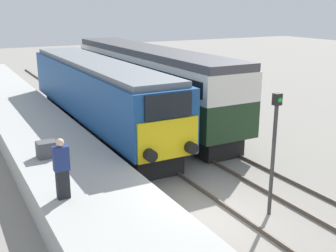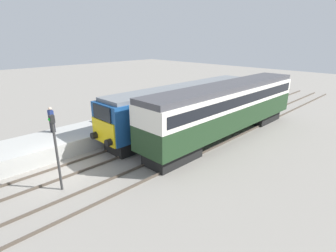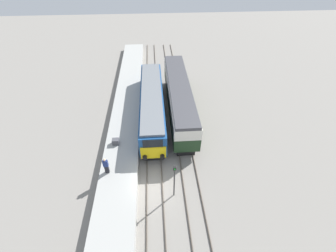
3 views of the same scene
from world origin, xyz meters
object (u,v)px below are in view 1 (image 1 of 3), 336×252
(locomotive, at_px, (97,92))
(signal_post, at_px, (274,145))
(passenger_carriage, at_px, (148,77))
(person_on_platform, at_px, (62,169))
(luggage_crate, at_px, (47,149))

(locomotive, distance_m, signal_post, 11.54)
(locomotive, xyz_separation_m, passenger_carriage, (3.40, 0.95, 0.38))
(passenger_carriage, height_order, person_on_platform, passenger_carriage)
(locomotive, height_order, luggage_crate, locomotive)
(person_on_platform, bearing_deg, passenger_carriage, 52.95)
(signal_post, xyz_separation_m, luggage_crate, (-5.62, 5.88, -1.01))
(passenger_carriage, distance_m, luggage_crate, 9.84)
(passenger_carriage, distance_m, person_on_platform, 12.79)
(signal_post, bearing_deg, person_on_platform, 160.17)
(passenger_carriage, bearing_deg, luggage_crate, -138.48)
(passenger_carriage, height_order, signal_post, passenger_carriage)
(signal_post, height_order, luggage_crate, signal_post)
(passenger_carriage, bearing_deg, signal_post, -97.83)
(locomotive, height_order, passenger_carriage, passenger_carriage)
(person_on_platform, xyz_separation_m, signal_post, (6.00, -2.16, 0.40))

